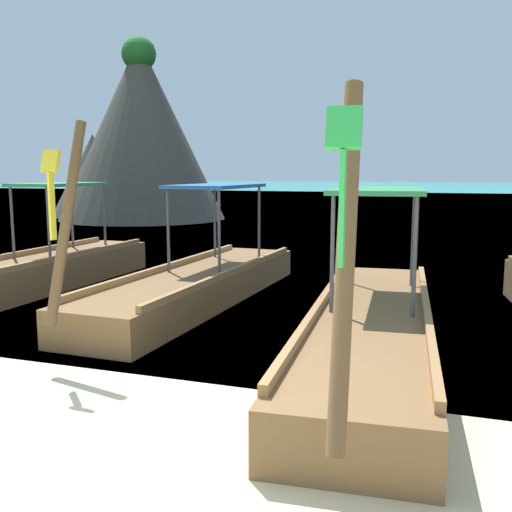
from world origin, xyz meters
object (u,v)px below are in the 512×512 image
Objects in this scene: longtail_boat_yellow_ribbon at (198,283)px; longtail_boat_green_ribbon at (371,327)px; longtail_boat_blue_ribbon at (38,271)px; karst_rock at (135,137)px.

longtail_boat_yellow_ribbon reaches higher than longtail_boat_green_ribbon.
longtail_boat_blue_ribbon is 0.73× the size of karst_rock.
longtail_boat_green_ribbon is at bearing -52.39° from karst_rock.
longtail_boat_green_ribbon is at bearing -30.95° from longtail_boat_yellow_ribbon.
longtail_boat_blue_ribbon is at bearing -179.43° from longtail_boat_yellow_ribbon.
karst_rock is (-10.04, 15.23, 3.46)m from longtail_boat_yellow_ribbon.
karst_rock is at bearing 127.61° from longtail_boat_green_ribbon.
longtail_boat_green_ribbon is (6.40, -1.86, -0.03)m from longtail_boat_blue_ribbon.
karst_rock is (-6.80, 15.27, 3.43)m from longtail_boat_blue_ribbon.
longtail_boat_blue_ribbon is 6.66m from longtail_boat_green_ribbon.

